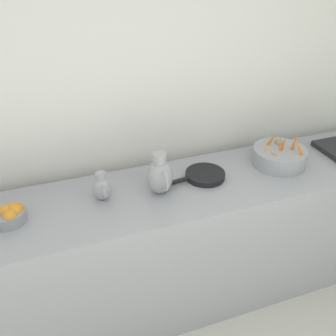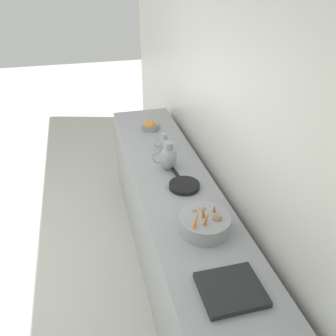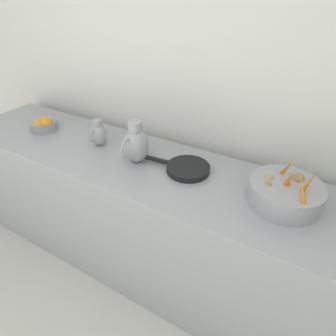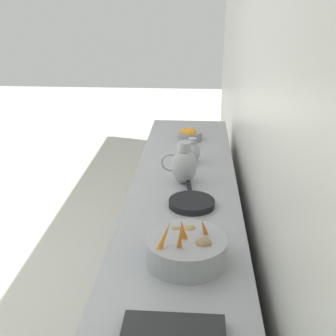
% 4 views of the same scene
% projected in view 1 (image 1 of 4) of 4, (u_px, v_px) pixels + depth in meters
% --- Properties ---
extents(tile_wall_left, '(0.10, 8.03, 3.00)m').
position_uv_depth(tile_wall_left, '(242.00, 63.00, 2.45)').
color(tile_wall_left, white).
rests_on(tile_wall_left, ground_plane).
extents(prep_counter, '(0.63, 3.17, 0.93)m').
position_uv_depth(prep_counter, '(191.00, 243.00, 2.51)').
color(prep_counter, '#9EA0A5').
rests_on(prep_counter, ground_plane).
extents(vegetable_colander, '(0.34, 0.34, 0.23)m').
position_uv_depth(vegetable_colander, '(279.00, 156.00, 2.44)').
color(vegetable_colander, '#9EA0A5').
rests_on(vegetable_colander, prep_counter).
extents(orange_bowl, '(0.19, 0.19, 0.10)m').
position_uv_depth(orange_bowl, '(10.00, 214.00, 1.95)').
color(orange_bowl, gray).
rests_on(orange_bowl, prep_counter).
extents(metal_pitcher_tall, '(0.21, 0.15, 0.25)m').
position_uv_depth(metal_pitcher_tall, '(160.00, 176.00, 2.14)').
color(metal_pitcher_tall, '#A3A3A8').
rests_on(metal_pitcher_tall, prep_counter).
extents(metal_pitcher_short, '(0.15, 0.10, 0.17)m').
position_uv_depth(metal_pitcher_short, '(102.00, 188.00, 2.10)').
color(metal_pitcher_short, '#A3A3A8').
rests_on(metal_pitcher_short, prep_counter).
extents(skillet_on_counter, '(0.24, 0.40, 0.03)m').
position_uv_depth(skillet_on_counter, '(204.00, 175.00, 2.32)').
color(skillet_on_counter, black).
rests_on(skillet_on_counter, prep_counter).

